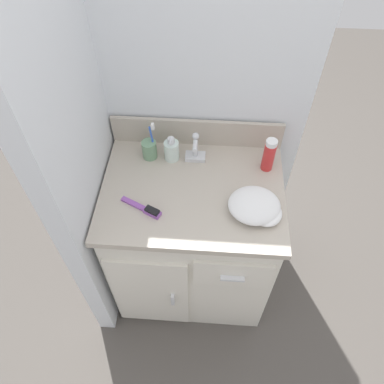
{
  "coord_description": "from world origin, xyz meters",
  "views": [
    {
      "loc": [
        0.07,
        -0.98,
        2.04
      ],
      "look_at": [
        0.0,
        -0.03,
        0.84
      ],
      "focal_mm": 35.0,
      "sensor_mm": 36.0,
      "label": 1
    }
  ],
  "objects": [
    {
      "name": "soap_dispenser",
      "position": [
        -0.1,
        0.18,
        0.87
      ],
      "size": [
        0.07,
        0.07,
        0.13
      ],
      "color": "silver",
      "rests_on": "vanity"
    },
    {
      "name": "hand_towel",
      "position": [
        0.26,
        -0.1,
        0.85
      ],
      "size": [
        0.21,
        0.19,
        0.07
      ],
      "color": "white",
      "rests_on": "vanity"
    },
    {
      "name": "wall_back",
      "position": [
        0.0,
        0.34,
        1.1
      ],
      "size": [
        0.95,
        0.08,
        2.2
      ],
      "primitive_type": "cube",
      "color": "silver",
      "rests_on": "ground_plane"
    },
    {
      "name": "wall_left",
      "position": [
        -0.44,
        0.0,
        1.1
      ],
      "size": [
        0.08,
        0.66,
        2.2
      ],
      "primitive_type": "cube",
      "color": "silver",
      "rests_on": "ground_plane"
    },
    {
      "name": "ground_plane",
      "position": [
        0.0,
        0.0,
        0.0
      ],
      "size": [
        6.0,
        6.0,
        0.0
      ],
      "primitive_type": "plane",
      "color": "#4C4742"
    },
    {
      "name": "toothbrush_cup",
      "position": [
        -0.2,
        0.18,
        0.86
      ],
      "size": [
        0.06,
        0.06,
        0.19
      ],
      "color": "gray",
      "rests_on": "vanity"
    },
    {
      "name": "vanity",
      "position": [
        -0.0,
        -0.0,
        0.43
      ],
      "size": [
        0.77,
        0.59,
        0.82
      ],
      "color": "silver",
      "rests_on": "ground_plane"
    },
    {
      "name": "shaving_cream_can",
      "position": [
        0.32,
        0.15,
        0.9
      ],
      "size": [
        0.05,
        0.05,
        0.16
      ],
      "color": "red",
      "rests_on": "vanity"
    },
    {
      "name": "backsplash",
      "position": [
        0.0,
        0.28,
        0.89
      ],
      "size": [
        0.77,
        0.02,
        0.13
      ],
      "color": "#B2A899",
      "rests_on": "vanity"
    },
    {
      "name": "hairbrush",
      "position": [
        -0.18,
        -0.12,
        0.83
      ],
      "size": [
        0.18,
        0.1,
        0.03
      ],
      "rotation": [
        0.0,
        0.0,
        -0.45
      ],
      "color": "purple",
      "rests_on": "vanity"
    },
    {
      "name": "sink_faucet",
      "position": [
        0.0,
        0.18,
        0.87
      ],
      "size": [
        0.09,
        0.09,
        0.14
      ],
      "color": "silver",
      "rests_on": "vanity"
    }
  ]
}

